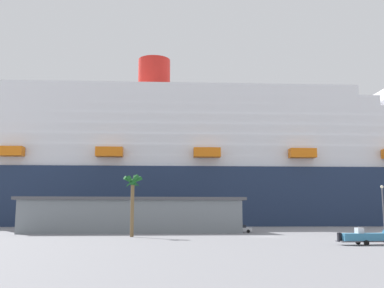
{
  "coord_description": "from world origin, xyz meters",
  "views": [
    {
      "loc": [
        -21.74,
        -77.09,
        3.99
      ],
      "look_at": [
        -9.41,
        29.9,
        20.22
      ],
      "focal_mm": 42.88,
      "sensor_mm": 36.0,
      "label": 1
    }
  ],
  "objects_px": {
    "street_lamp": "(383,203)",
    "small_boat_on_trailer": "(370,237)",
    "parked_car_silver_sedan": "(241,229)",
    "cruise_ship": "(240,170)",
    "palm_tree": "(133,189)"
  },
  "relations": [
    {
      "from": "palm_tree",
      "to": "parked_car_silver_sedan",
      "type": "xyz_separation_m",
      "value": [
        21.88,
        14.24,
        -7.25
      ]
    },
    {
      "from": "small_boat_on_trailer",
      "to": "parked_car_silver_sedan",
      "type": "bearing_deg",
      "value": 102.6
    },
    {
      "from": "cruise_ship",
      "to": "small_boat_on_trailer",
      "type": "distance_m",
      "value": 95.61
    },
    {
      "from": "small_boat_on_trailer",
      "to": "palm_tree",
      "type": "distance_m",
      "value": 38.57
    },
    {
      "from": "cruise_ship",
      "to": "street_lamp",
      "type": "relative_size",
      "value": 28.05
    },
    {
      "from": "small_boat_on_trailer",
      "to": "street_lamp",
      "type": "distance_m",
      "value": 24.8
    },
    {
      "from": "cruise_ship",
      "to": "parked_car_silver_sedan",
      "type": "distance_m",
      "value": 60.74
    },
    {
      "from": "street_lamp",
      "to": "small_boat_on_trailer",
      "type": "bearing_deg",
      "value": -123.26
    },
    {
      "from": "small_boat_on_trailer",
      "to": "street_lamp",
      "type": "relative_size",
      "value": 0.98
    },
    {
      "from": "cruise_ship",
      "to": "small_boat_on_trailer",
      "type": "xyz_separation_m",
      "value": [
        -4.5,
        -93.92,
        -17.34
      ]
    },
    {
      "from": "street_lamp",
      "to": "parked_car_silver_sedan",
      "type": "xyz_separation_m",
      "value": [
        -21.67,
        16.81,
        -4.84
      ]
    },
    {
      "from": "palm_tree",
      "to": "street_lamp",
      "type": "distance_m",
      "value": 43.68
    },
    {
      "from": "small_boat_on_trailer",
      "to": "street_lamp",
      "type": "height_order",
      "value": "street_lamp"
    },
    {
      "from": "small_boat_on_trailer",
      "to": "street_lamp",
      "type": "xyz_separation_m",
      "value": [
        13.36,
        20.36,
        4.71
      ]
    },
    {
      "from": "street_lamp",
      "to": "parked_car_silver_sedan",
      "type": "relative_size",
      "value": 1.91
    }
  ]
}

